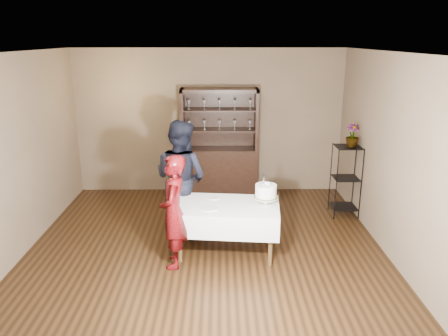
% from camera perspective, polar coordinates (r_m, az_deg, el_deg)
% --- Properties ---
extents(floor, '(5.00, 5.00, 0.00)m').
position_cam_1_polar(floor, '(6.32, -2.39, -10.38)').
color(floor, black).
rests_on(floor, ground).
extents(ceiling, '(5.00, 5.00, 0.00)m').
position_cam_1_polar(ceiling, '(5.63, -2.74, 14.89)').
color(ceiling, silver).
rests_on(ceiling, back_wall).
extents(back_wall, '(5.00, 0.02, 2.70)m').
position_cam_1_polar(back_wall, '(8.27, -1.97, 6.06)').
color(back_wall, brown).
rests_on(back_wall, floor).
extents(wall_left, '(0.02, 5.00, 2.70)m').
position_cam_1_polar(wall_left, '(6.43, -25.43, 1.31)').
color(wall_left, brown).
rests_on(wall_left, floor).
extents(wall_right, '(0.02, 5.00, 2.70)m').
position_cam_1_polar(wall_right, '(6.26, 20.96, 1.47)').
color(wall_right, brown).
rests_on(wall_right, floor).
extents(china_hutch, '(1.40, 0.48, 2.00)m').
position_cam_1_polar(china_hutch, '(8.18, -0.56, 1.02)').
color(china_hutch, black).
rests_on(china_hutch, floor).
extents(plant_etagere, '(0.42, 0.42, 1.20)m').
position_cam_1_polar(plant_etagere, '(7.47, 15.60, -1.26)').
color(plant_etagere, black).
rests_on(plant_etagere, floor).
extents(cake_table, '(1.49, 1.01, 0.70)m').
position_cam_1_polar(cake_table, '(5.99, 0.36, -6.30)').
color(cake_table, silver).
rests_on(cake_table, floor).
extents(woman, '(0.36, 0.55, 1.49)m').
position_cam_1_polar(woman, '(5.62, -6.61, -5.69)').
color(woman, '#320405').
rests_on(woman, floor).
extents(man, '(1.07, 1.01, 1.75)m').
position_cam_1_polar(man, '(6.50, -5.68, -1.31)').
color(man, black).
rests_on(man, floor).
extents(cake, '(0.34, 0.34, 0.44)m').
position_cam_1_polar(cake, '(5.90, 5.49, -3.16)').
color(cake, silver).
rests_on(cake, cake_table).
extents(plate_near, '(0.27, 0.27, 0.01)m').
position_cam_1_polar(plate_near, '(5.79, -1.94, -5.29)').
color(plate_near, silver).
rests_on(plate_near, cake_table).
extents(plate_far, '(0.20, 0.20, 0.01)m').
position_cam_1_polar(plate_far, '(6.15, -1.28, -3.92)').
color(plate_far, silver).
rests_on(plate_far, cake_table).
extents(potted_plant, '(0.23, 0.23, 0.37)m').
position_cam_1_polar(potted_plant, '(7.28, 16.44, 4.10)').
color(potted_plant, '#496F35').
rests_on(potted_plant, plant_etagere).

